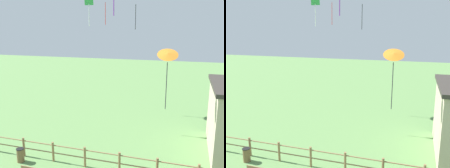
# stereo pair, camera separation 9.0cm
# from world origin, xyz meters

# --- Properties ---
(wooden_fence) EXTENTS (15.10, 0.14, 1.27)m
(wooden_fence) POSITION_xyz_m (-0.00, 6.69, 0.72)
(wooden_fence) COLOR olive
(wooden_fence) RESTS_ON ground_plane
(trash_bin) EXTENTS (0.48, 0.48, 0.88)m
(trash_bin) POSITION_xyz_m (-5.12, 6.02, 0.44)
(trash_bin) COLOR brown
(trash_bin) RESTS_ON ground_plane
(kite_orange_delta) EXTENTS (1.34, 1.24, 3.65)m
(kite_orange_delta) POSITION_xyz_m (3.30, 8.90, 6.58)
(kite_orange_delta) COLOR orange
(kite_green_diamond) EXTENTS (0.72, 0.32, 2.58)m
(kite_green_diamond) POSITION_xyz_m (-3.31, 13.16, 10.10)
(kite_green_diamond) COLOR green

